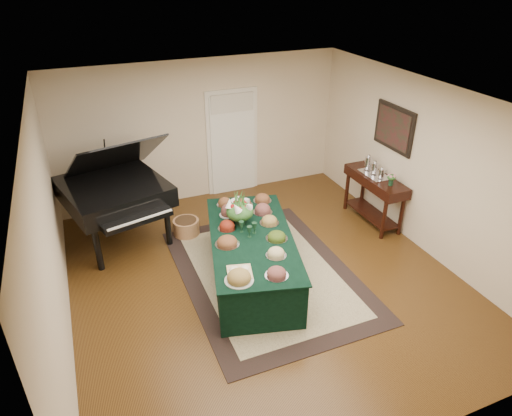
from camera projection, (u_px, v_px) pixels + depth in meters
name	position (u px, v px, depth m)	size (l,w,h in m)	color
ground	(264.00, 277.00, 6.91)	(6.00, 6.00, 0.00)	#301C0A
area_rug	(266.00, 273.00, 6.99)	(2.47, 3.46, 0.01)	black
kitchen_doorway	(233.00, 144.00, 9.02)	(1.05, 0.07, 2.10)	white
buffet_table	(252.00, 257.00, 6.74)	(1.75, 2.70, 0.73)	black
food_platters	(250.00, 230.00, 6.62)	(1.43, 2.31, 0.14)	silver
cutting_board	(239.00, 270.00, 5.80)	(0.38, 0.38, 0.10)	tan
green_goblets	(248.00, 229.00, 6.57)	(0.23, 0.25, 0.18)	#153520
floral_centerpiece	(240.00, 208.00, 6.77)	(0.43, 0.43, 0.43)	#153520
grand_piano	(115.00, 191.00, 7.41)	(1.88, 2.09, 1.84)	black
wicker_basket	(186.00, 227.00, 7.92)	(0.45, 0.45, 0.28)	#AA7144
mahogany_sideboard	(375.00, 186.00, 8.07)	(0.45, 1.36, 0.90)	black
tea_service	(374.00, 168.00, 7.99)	(0.34, 0.58, 0.30)	silver
pink_bouquet	(392.00, 178.00, 7.58)	(0.17, 0.17, 0.21)	#153520
wall_painting	(394.00, 128.00, 7.63)	(0.05, 0.95, 0.75)	black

